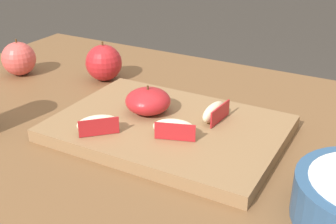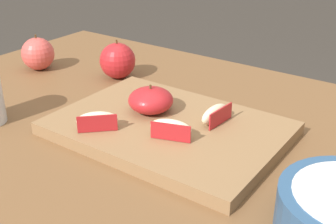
# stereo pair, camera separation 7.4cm
# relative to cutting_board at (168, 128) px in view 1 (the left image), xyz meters

# --- Properties ---
(dining_table) EXTENTS (1.30, 0.77, 0.75)m
(dining_table) POSITION_rel_cutting_board_xyz_m (0.04, 0.02, -0.12)
(dining_table) COLOR brown
(dining_table) RESTS_ON ground_plane
(cutting_board) EXTENTS (0.38, 0.27, 0.02)m
(cutting_board) POSITION_rel_cutting_board_xyz_m (0.00, 0.00, 0.00)
(cutting_board) COLOR olive
(cutting_board) RESTS_ON dining_table
(apple_half_skin_up) EXTENTS (0.08, 0.08, 0.05)m
(apple_half_skin_up) POSITION_rel_cutting_board_xyz_m (-0.05, 0.02, 0.03)
(apple_half_skin_up) COLOR #B21E23
(apple_half_skin_up) RESTS_ON cutting_board
(apple_wedge_left) EXTENTS (0.03, 0.07, 0.03)m
(apple_wedge_left) POSITION_rel_cutting_board_xyz_m (0.06, 0.05, 0.03)
(apple_wedge_left) COLOR beige
(apple_wedge_left) RESTS_ON cutting_board
(apple_wedge_right) EXTENTS (0.07, 0.04, 0.03)m
(apple_wedge_right) POSITION_rel_cutting_board_xyz_m (0.03, -0.04, 0.03)
(apple_wedge_right) COLOR beige
(apple_wedge_right) RESTS_ON cutting_board
(apple_wedge_middle) EXTENTS (0.07, 0.06, 0.03)m
(apple_wedge_middle) POSITION_rel_cutting_board_xyz_m (-0.08, -0.09, 0.03)
(apple_wedge_middle) COLOR beige
(apple_wedge_middle) RESTS_ON cutting_board
(whole_apple_crimson) EXTENTS (0.08, 0.08, 0.09)m
(whole_apple_crimson) POSITION_rel_cutting_board_xyz_m (-0.25, 0.16, 0.03)
(whole_apple_crimson) COLOR #B21E23
(whole_apple_crimson) RESTS_ON dining_table
(whole_apple_pink_lady) EXTENTS (0.08, 0.08, 0.09)m
(whole_apple_pink_lady) POSITION_rel_cutting_board_xyz_m (-0.44, 0.09, 0.03)
(whole_apple_pink_lady) COLOR #D14C47
(whole_apple_pink_lady) RESTS_ON dining_table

